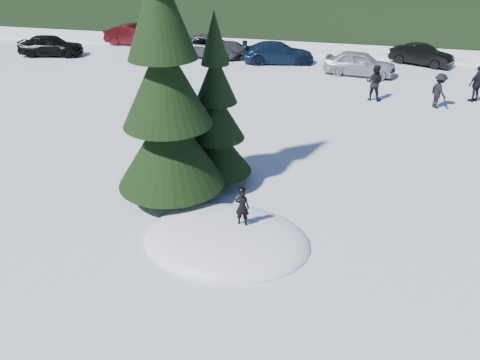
% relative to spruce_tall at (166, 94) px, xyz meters
% --- Properties ---
extents(ground, '(200.00, 200.00, 0.00)m').
position_rel_spruce_tall_xyz_m(ground, '(2.20, -1.80, -3.32)').
color(ground, white).
rests_on(ground, ground).
extents(snow_mound, '(4.48, 3.52, 0.96)m').
position_rel_spruce_tall_xyz_m(snow_mound, '(2.20, -1.80, -3.32)').
color(snow_mound, white).
rests_on(snow_mound, ground).
extents(spruce_tall, '(3.20, 3.20, 8.60)m').
position_rel_spruce_tall_xyz_m(spruce_tall, '(0.00, 0.00, 0.00)').
color(spruce_tall, black).
rests_on(spruce_tall, ground).
extents(spruce_short, '(2.20, 2.20, 5.37)m').
position_rel_spruce_tall_xyz_m(spruce_short, '(1.00, 1.40, -1.22)').
color(spruce_short, black).
rests_on(spruce_short, ground).
extents(child_skier, '(0.38, 0.25, 1.02)m').
position_rel_spruce_tall_xyz_m(child_skier, '(2.58, -1.60, -2.33)').
color(child_skier, black).
rests_on(child_skier, snow_mound).
extents(adult_0, '(0.96, 0.82, 1.72)m').
position_rel_spruce_tall_xyz_m(adult_0, '(5.86, 11.46, -2.46)').
color(adult_0, black).
rests_on(adult_0, ground).
extents(adult_1, '(1.06, 0.96, 1.74)m').
position_rel_spruce_tall_xyz_m(adult_1, '(10.62, 12.46, -2.45)').
color(adult_1, black).
rests_on(adult_1, ground).
extents(adult_2, '(0.98, 1.20, 1.62)m').
position_rel_spruce_tall_xyz_m(adult_2, '(8.76, 11.01, -2.51)').
color(adult_2, black).
rests_on(adult_2, ground).
extents(car_0, '(4.35, 2.44, 1.40)m').
position_rel_spruce_tall_xyz_m(car_0, '(-14.91, 15.79, -2.62)').
color(car_0, black).
rests_on(car_0, ground).
extents(car_1, '(4.35, 1.55, 1.43)m').
position_rel_spruce_tall_xyz_m(car_1, '(-11.05, 20.38, -2.60)').
color(car_1, '#34090B').
rests_on(car_1, ground).
extents(car_2, '(5.13, 2.77, 1.37)m').
position_rel_spruce_tall_xyz_m(car_2, '(-4.69, 18.24, -2.64)').
color(car_2, '#45464C').
rests_on(car_2, ground).
extents(car_3, '(4.77, 2.81, 1.30)m').
position_rel_spruce_tall_xyz_m(car_3, '(0.02, 17.62, -2.67)').
color(car_3, '#0E1C34').
rests_on(car_3, ground).
extents(car_4, '(4.18, 2.11, 1.37)m').
position_rel_spruce_tall_xyz_m(car_4, '(5.05, 15.95, -2.64)').
color(car_4, '#9D9FA6').
rests_on(car_4, ground).
extents(car_5, '(3.93, 2.70, 1.23)m').
position_rel_spruce_tall_xyz_m(car_5, '(8.68, 19.36, -2.71)').
color(car_5, black).
rests_on(car_5, ground).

